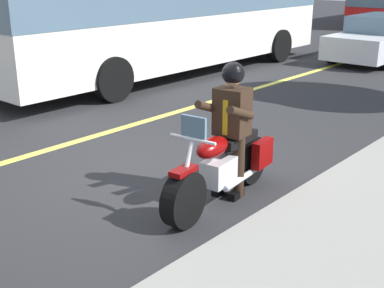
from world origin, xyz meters
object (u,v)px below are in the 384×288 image
motorcycle_main (223,167)px  rider_main (231,118)px  car_dark (381,38)px  bus_far (173,4)px

motorcycle_main → rider_main: 0.61m
car_dark → bus_far: bearing=-30.1°
motorcycle_main → rider_main: rider_main is taller
motorcycle_main → rider_main: bearing=-172.4°
rider_main → car_dark: bearing=-166.8°
motorcycle_main → car_dark: car_dark is taller
rider_main → car_dark: rider_main is taller
car_dark → rider_main: bearing=13.2°
motorcycle_main → bus_far: (-5.67, -6.16, 1.42)m
rider_main → bus_far: bus_far is taller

